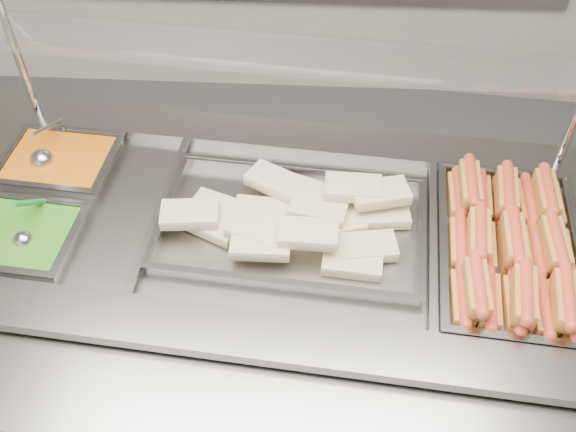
{
  "coord_description": "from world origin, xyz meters",
  "views": [
    {
      "loc": [
        0.17,
        -0.79,
        2.42
      ],
      "look_at": [
        0.1,
        0.46,
        1.03
      ],
      "focal_mm": 40.0,
      "sensor_mm": 36.0,
      "label": 1
    }
  ],
  "objects_px": {
    "steam_counter": "(272,314)",
    "sneeze_guard": "(281,55)",
    "pan_hotdogs": "(506,257)",
    "serving_spoon": "(25,234)",
    "ladle": "(43,159)",
    "pan_wraps": "(292,229)"
  },
  "relations": [
    {
      "from": "serving_spoon",
      "to": "pan_wraps",
      "type": "bearing_deg",
      "value": 7.12
    },
    {
      "from": "pan_wraps",
      "to": "ladle",
      "type": "relative_size",
      "value": 3.6
    },
    {
      "from": "ladle",
      "to": "serving_spoon",
      "type": "distance_m",
      "value": 0.32
    },
    {
      "from": "steam_counter",
      "to": "ladle",
      "type": "relative_size",
      "value": 9.83
    },
    {
      "from": "sneeze_guard",
      "to": "pan_wraps",
      "type": "relative_size",
      "value": 2.34
    },
    {
      "from": "sneeze_guard",
      "to": "pan_hotdogs",
      "type": "distance_m",
      "value": 0.87
    },
    {
      "from": "steam_counter",
      "to": "ladle",
      "type": "xyz_separation_m",
      "value": [
        -0.75,
        0.22,
        0.51
      ]
    },
    {
      "from": "pan_wraps",
      "to": "serving_spoon",
      "type": "xyz_separation_m",
      "value": [
        -0.77,
        -0.1,
        0.04
      ]
    },
    {
      "from": "ladle",
      "to": "serving_spoon",
      "type": "bearing_deg",
      "value": -81.39
    },
    {
      "from": "steam_counter",
      "to": "pan_hotdogs",
      "type": "xyz_separation_m",
      "value": [
        0.7,
        -0.07,
        0.46
      ]
    },
    {
      "from": "pan_hotdogs",
      "to": "sneeze_guard",
      "type": "bearing_deg",
      "value": 155.32
    },
    {
      "from": "pan_hotdogs",
      "to": "ladle",
      "type": "xyz_separation_m",
      "value": [
        -1.44,
        0.28,
        0.05
      ]
    },
    {
      "from": "pan_wraps",
      "to": "serving_spoon",
      "type": "height_order",
      "value": "serving_spoon"
    },
    {
      "from": "serving_spoon",
      "to": "sneeze_guard",
      "type": "bearing_deg",
      "value": 25.53
    },
    {
      "from": "steam_counter",
      "to": "sneeze_guard",
      "type": "height_order",
      "value": "sneeze_guard"
    },
    {
      "from": "pan_wraps",
      "to": "serving_spoon",
      "type": "bearing_deg",
      "value": -172.88
    },
    {
      "from": "steam_counter",
      "to": "sneeze_guard",
      "type": "bearing_deg",
      "value": 84.6
    },
    {
      "from": "sneeze_guard",
      "to": "pan_hotdogs",
      "type": "relative_size",
      "value": 2.88
    },
    {
      "from": "sneeze_guard",
      "to": "pan_hotdogs",
      "type": "height_order",
      "value": "sneeze_guard"
    },
    {
      "from": "steam_counter",
      "to": "sneeze_guard",
      "type": "xyz_separation_m",
      "value": [
        0.02,
        0.24,
        0.91
      ]
    },
    {
      "from": "steam_counter",
      "to": "serving_spoon",
      "type": "distance_m",
      "value": 0.87
    },
    {
      "from": "steam_counter",
      "to": "sneeze_guard",
      "type": "distance_m",
      "value": 0.94
    }
  ]
}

